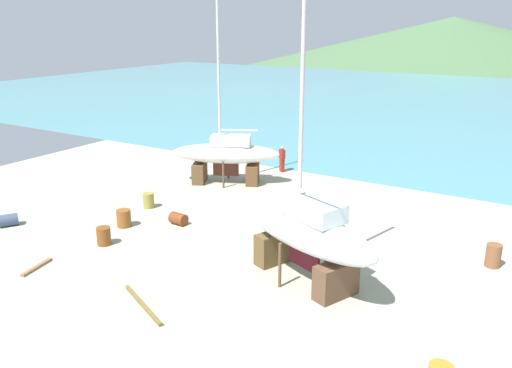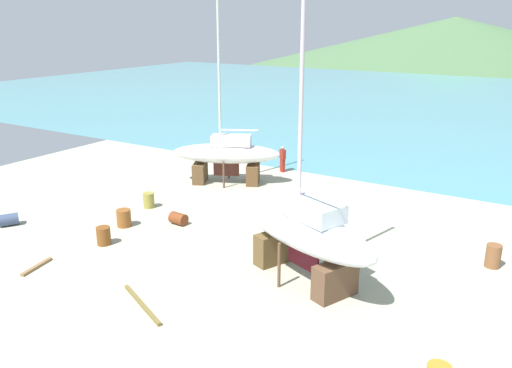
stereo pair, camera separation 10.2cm
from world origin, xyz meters
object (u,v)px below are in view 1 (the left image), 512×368
Objects in this scene: worker at (282,158)px; barrel_tipped_right at (8,220)px; sailboat_mid_port at (226,154)px; sailboat_small_center at (305,231)px; barrel_rust_mid at (493,256)px; barrel_tipped_center at (124,218)px; barrel_ochre at (149,200)px; barrel_by_slipway at (104,236)px; barrel_tar_black at (178,219)px.

worker is 16.48m from barrel_tipped_right.
sailboat_mid_port is 1.09× the size of sailboat_small_center.
worker is 15.78m from barrel_rust_mid.
worker is at bearing 66.28° from barrel_tipped_right.
sailboat_small_center is (9.53, -8.60, 0.17)m from sailboat_mid_port.
sailboat_small_center is 9.82m from barrel_tipped_center.
barrel_tipped_right is at bearing 7.49° from worker.
barrel_tipped_right is 6.73m from barrel_ochre.
barrel_rust_mid is (14.88, 6.63, 0.07)m from barrel_by_slipway.
barrel_tipped_right is (-6.62, -15.07, -0.59)m from worker.
barrel_by_slipway reaches higher than barrel_ochre.
barrel_tipped_right is 1.08× the size of barrel_by_slipway.
worker is 12.38m from barrel_tipped_center.
barrel_tar_black is at bearing 79.36° from sailboat_mid_port.
barrel_rust_mid is 16.60m from barrel_ochre.
barrel_tar_black is 0.98× the size of barrel_tipped_center.
barrel_by_slipway is 16.29m from barrel_rust_mid.
barrel_tipped_right is (-6.82, -4.41, 0.00)m from barrel_tar_black.
barrel_by_slipway is at bearing -109.26° from barrel_tar_black.
barrel_ochre is (-1.60, 4.59, -0.00)m from barrel_by_slipway.
worker is at bearing 91.03° from barrel_tar_black.
sailboat_mid_port is 13.81× the size of barrel_tipped_right.
barrel_tar_black is 1.02× the size of barrel_ochre.
sailboat_small_center is 14.78m from worker.
barrel_rust_mid is (13.63, 3.06, 0.18)m from barrel_tar_black.
barrel_tar_black is at bearing 32.25° from worker.
sailboat_mid_port is 7.20m from barrel_tar_black.
barrel_by_slipway is 2.16m from barrel_tipped_center.
worker reaches higher than barrel_tipped_right.
barrel_tipped_center is at bearing 62.77° from sailboat_mid_port.
barrel_tipped_right reaches higher than barrel_tar_black.
barrel_tar_black is 0.94× the size of barrel_tipped_right.
sailboat_mid_port reaches higher than worker.
worker is 14.28m from barrel_by_slipway.
barrel_tipped_center is at bearing -72.69° from barrel_ochre.
sailboat_small_center is at bearing 11.16° from barrel_by_slipway.
sailboat_small_center is 7.86m from barrel_rust_mid.
barrel_ochre is (-2.66, -9.64, -0.48)m from worker.
barrel_rust_mid is at bearing 92.40° from worker.
barrel_by_slipway is (-8.90, -1.76, -1.56)m from sailboat_small_center.
worker reaches higher than barrel_rust_mid.
barrel_tar_black is 8.12m from barrel_tipped_right.
sailboat_mid_port is at bearing 7.68° from worker.
barrel_tar_black is 1.01× the size of barrel_by_slipway.
barrel_rust_mid reaches higher than barrel_tipped_right.
barrel_tipped_center is at bearing 30.76° from barrel_tipped_right.
worker is at bearing -139.67° from sailboat_mid_port.
barrel_tipped_center reaches higher than barrel_by_slipway.
sailboat_small_center reaches higher than barrel_tipped_center.
worker is 1.81× the size of barrel_rust_mid.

